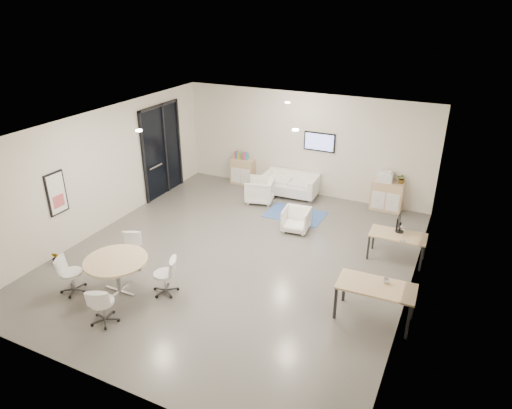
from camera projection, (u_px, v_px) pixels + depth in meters
The scene contains 21 objects.
room_shell at pixel (237, 196), 10.50m from camera, with size 9.60×10.60×4.80m.
glass_door at pixel (162, 148), 14.15m from camera, with size 0.09×1.90×2.85m.
artwork at pixel (57, 193), 10.78m from camera, with size 0.05×0.54×1.04m.
wall_tv at pixel (319, 142), 13.89m from camera, with size 0.98×0.06×0.58m.
ceiling_spots at pixel (244, 119), 10.60m from camera, with size 3.14×4.14×0.03m.
sideboard_left at pixel (243, 172), 15.29m from camera, with size 0.78×0.40×0.88m.
sideboard_right at pixel (387, 196), 13.39m from camera, with size 0.90×0.44×0.90m.
books at pixel (242, 156), 15.08m from camera, with size 0.45×0.14×0.22m.
printer at pixel (385, 176), 13.19m from camera, with size 0.45×0.38×0.31m.
loveseat at pixel (291, 185), 14.45m from camera, with size 1.72×0.92×0.63m.
blue_rug at pixel (295, 214), 13.27m from camera, with size 1.67×1.11×0.01m, color #315997.
armchair_left at pixel (260, 189), 13.95m from camera, with size 0.80×0.75×0.83m, color white.
armchair_right at pixel (296, 219), 12.24m from camera, with size 0.68×0.64×0.70m, color white.
desk_rear at pixel (398, 237), 10.77m from camera, with size 1.32×0.69×0.68m.
desk_front at pixel (376, 289), 8.72m from camera, with size 1.50×0.80×0.77m.
monitor at pixel (399, 223), 10.78m from camera, with size 0.20×0.50×0.44m.
round_table at pixel (116, 263), 9.51m from camera, with size 1.32×1.32×0.80m.
meeting_chairs at pixel (118, 275), 9.64m from camera, with size 2.57×2.57×0.82m.
plant_cabinet at pixel (402, 180), 13.03m from camera, with size 0.27×0.30×0.23m, color #3F7F3F.
plant_floor at pixel (56, 261), 10.79m from camera, with size 0.18×0.33×0.15m, color #3F7F3F.
cup at pixel (386, 280), 8.74m from camera, with size 0.12×0.10×0.12m, color white.
Camera 1 is at (4.58, -8.48, 5.79)m, focal length 32.00 mm.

